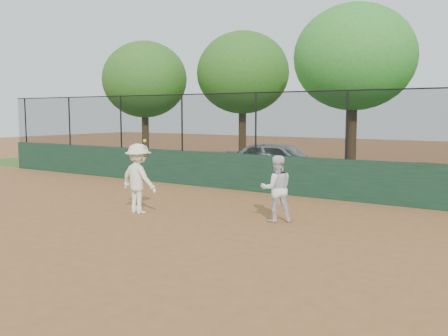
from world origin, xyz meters
The scene contains 10 objects.
ground centered at (0.00, 0.00, 0.00)m, with size 80.00×80.00×0.00m, color #945A2F.
back_wall centered at (0.00, 6.00, 0.60)m, with size 26.00×0.20×1.20m, color #1B3C26.
grass_strip centered at (0.00, 12.00, 0.00)m, with size 36.00×12.00×0.01m, color #285019.
parked_car centered at (-0.88, 8.44, 0.75)m, with size 1.76×4.39×1.49m, color silver.
player_second centered at (2.15, 2.39, 0.78)m, with size 0.76×0.59×1.56m, color white.
player_main centered at (-1.23, 1.34, 0.89)m, with size 1.21×0.77×1.90m.
fence_assembly centered at (-0.03, 6.00, 2.24)m, with size 26.00×0.06×2.00m.
tree_0 centered at (-9.82, 11.00, 4.18)m, with size 4.41×4.01×6.10m.
tree_1 centered at (-4.80, 12.21, 4.38)m, with size 4.42×4.02×6.31m.
tree_2 centered at (0.93, 10.98, 4.63)m, with size 4.69×4.26×6.67m.
Camera 1 is at (7.49, -7.89, 2.55)m, focal length 40.00 mm.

